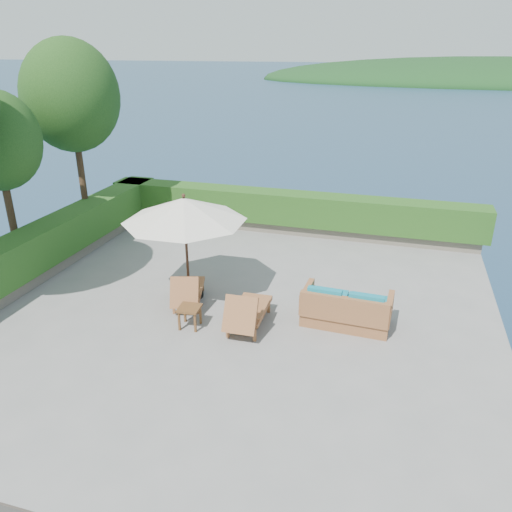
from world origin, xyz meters
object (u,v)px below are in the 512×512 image
(lounge_right, at_px, (247,311))
(lounge_left, at_px, (188,290))
(wicker_loveseat, at_px, (346,310))
(side_table, at_px, (190,311))
(patio_umbrella, at_px, (184,211))

(lounge_right, bearing_deg, lounge_left, 157.89)
(lounge_left, xyz_separation_m, lounge_right, (1.69, -0.63, 0.03))
(lounge_left, bearing_deg, wicker_loveseat, -14.37)
(lounge_left, bearing_deg, lounge_right, -36.55)
(side_table, xyz_separation_m, wicker_loveseat, (3.28, 1.06, -0.04))
(wicker_loveseat, bearing_deg, lounge_right, -157.50)
(wicker_loveseat, bearing_deg, lounge_left, -175.58)
(patio_umbrella, relative_size, lounge_right, 2.20)
(patio_umbrella, distance_m, wicker_loveseat, 4.33)
(patio_umbrella, distance_m, side_table, 2.36)
(patio_umbrella, bearing_deg, side_table, -65.71)
(patio_umbrella, relative_size, wicker_loveseat, 1.91)
(patio_umbrella, xyz_separation_m, lounge_right, (1.84, -1.04, -1.82))
(lounge_left, relative_size, lounge_right, 0.98)
(lounge_left, bearing_deg, patio_umbrella, 94.33)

